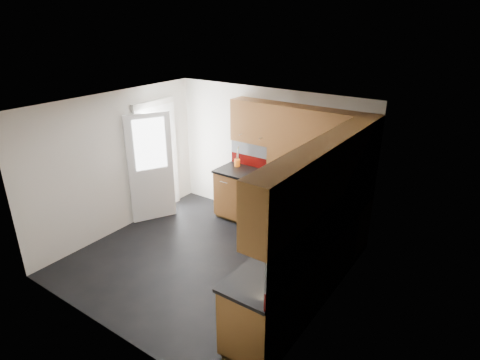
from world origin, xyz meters
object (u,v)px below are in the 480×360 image
Objects in this scene: utensil_pot at (237,162)px; gas_hob at (281,181)px; toaster at (338,187)px; food_processor at (338,199)px.

gas_hob is at bearing -9.39° from utensil_pot.
gas_hob is 1.04m from utensil_pot.
utensil_pot is 1.97m from toaster.
toaster reaches higher than gas_hob.
utensil_pot is 1.30× the size of toaster.
toaster is at bearing -1.02° from utensil_pot.
food_processor reaches higher than toaster.
food_processor is (0.20, -0.52, 0.05)m from toaster.
gas_hob is at bearing -171.90° from toaster.
toaster is 0.99× the size of food_processor.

